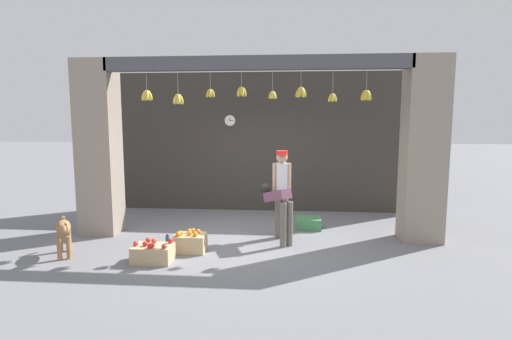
# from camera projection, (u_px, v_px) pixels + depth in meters

# --- Properties ---
(ground_plane) EXTENTS (60.00, 60.00, 0.00)m
(ground_plane) POSITION_uv_depth(u_px,v_px,m) (254.00, 241.00, 7.27)
(ground_plane) COLOR slate
(shop_back_wall) EXTENTS (7.31, 0.12, 3.30)m
(shop_back_wall) POSITION_uv_depth(u_px,v_px,m) (263.00, 142.00, 9.54)
(shop_back_wall) COLOR #38332D
(shop_back_wall) RESTS_ON ground_plane
(shop_pillar_left) EXTENTS (0.70, 0.60, 3.30)m
(shop_pillar_left) POSITION_uv_depth(u_px,v_px,m) (99.00, 148.00, 7.61)
(shop_pillar_left) COLOR gray
(shop_pillar_left) RESTS_ON ground_plane
(shop_pillar_right) EXTENTS (0.70, 0.60, 3.30)m
(shop_pillar_right) POSITION_uv_depth(u_px,v_px,m) (423.00, 150.00, 7.11)
(shop_pillar_right) COLOR gray
(shop_pillar_right) RESTS_ON ground_plane
(storefront_awning) EXTENTS (5.41, 0.31, 0.85)m
(storefront_awning) POSITION_uv_depth(u_px,v_px,m) (255.00, 66.00, 7.00)
(storefront_awning) COLOR #4C4C51
(dog) EXTENTS (0.49, 0.74, 0.63)m
(dog) POSITION_uv_depth(u_px,v_px,m) (63.00, 231.00, 6.41)
(dog) COLOR #9E7042
(dog) RESTS_ON ground_plane
(shopkeeper) EXTENTS (0.34, 0.27, 1.63)m
(shopkeeper) POSITION_uv_depth(u_px,v_px,m) (282.00, 187.00, 7.35)
(shopkeeper) COLOR #6B665B
(shopkeeper) RESTS_ON ground_plane
(worker_stooping) EXTENTS (0.60, 0.69, 1.02)m
(worker_stooping) POSITION_uv_depth(u_px,v_px,m) (279.00, 206.00, 7.03)
(worker_stooping) COLOR #6B665B
(worker_stooping) RESTS_ON ground_plane
(fruit_crate_oranges) EXTENTS (0.51, 0.38, 0.37)m
(fruit_crate_oranges) POSITION_uv_depth(u_px,v_px,m) (190.00, 242.00, 6.65)
(fruit_crate_oranges) COLOR tan
(fruit_crate_oranges) RESTS_ON ground_plane
(fruit_crate_apples) EXTENTS (0.60, 0.41, 0.34)m
(fruit_crate_apples) POSITION_uv_depth(u_px,v_px,m) (153.00, 253.00, 6.18)
(fruit_crate_apples) COLOR tan
(fruit_crate_apples) RESTS_ON ground_plane
(produce_box_green) EXTENTS (0.49, 0.43, 0.22)m
(produce_box_green) POSITION_uv_depth(u_px,v_px,m) (308.00, 223.00, 8.05)
(produce_box_green) COLOR #42844C
(produce_box_green) RESTS_ON ground_plane
(water_bottle) EXTENTS (0.07, 0.07, 0.24)m
(water_bottle) POSITION_uv_depth(u_px,v_px,m) (168.00, 242.00, 6.83)
(water_bottle) COLOR #2D60AD
(water_bottle) RESTS_ON ground_plane
(wall_clock) EXTENTS (0.27, 0.03, 0.27)m
(wall_clock) POSITION_uv_depth(u_px,v_px,m) (230.00, 121.00, 9.46)
(wall_clock) COLOR black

